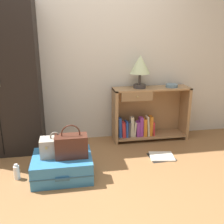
# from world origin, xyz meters

# --- Properties ---
(ground_plane) EXTENTS (9.00, 9.00, 0.00)m
(ground_plane) POSITION_xyz_m (0.00, 0.00, 0.00)
(ground_plane) COLOR olive
(back_wall) EXTENTS (6.40, 0.10, 2.60)m
(back_wall) POSITION_xyz_m (0.00, 1.50, 1.30)
(back_wall) COLOR beige
(back_wall) RESTS_ON ground_plane
(bookshelf) EXTENTS (1.07, 0.32, 0.76)m
(bookshelf) POSITION_xyz_m (0.85, 1.28, 0.36)
(bookshelf) COLOR #A37A51
(bookshelf) RESTS_ON ground_plane
(table_lamp) EXTENTS (0.28, 0.28, 0.45)m
(table_lamp) POSITION_xyz_m (0.73, 1.27, 1.06)
(table_lamp) COLOR #3D3838
(table_lamp) RESTS_ON bookshelf
(bowl) EXTENTS (0.17, 0.17, 0.04)m
(bowl) POSITION_xyz_m (1.19, 1.26, 0.78)
(bowl) COLOR slate
(bowl) RESTS_ON bookshelf
(suitcase_large) EXTENTS (0.63, 0.53, 0.24)m
(suitcase_large) POSITION_xyz_m (-0.34, 0.44, 0.12)
(suitcase_large) COLOR teal
(suitcase_large) RESTS_ON ground_plane
(train_case) EXTENTS (0.32, 0.19, 0.27)m
(train_case) POSITION_xyz_m (-0.40, 0.47, 0.34)
(train_case) COLOR #A89E8E
(train_case) RESTS_ON suitcase_large
(handbag) EXTENTS (0.34, 0.18, 0.36)m
(handbag) POSITION_xyz_m (-0.24, 0.41, 0.36)
(handbag) COLOR #472319
(handbag) RESTS_ON suitcase_large
(bottle) EXTENTS (0.06, 0.06, 0.17)m
(bottle) POSITION_xyz_m (-0.82, 0.46, 0.08)
(bottle) COLOR white
(bottle) RESTS_ON ground_plane
(open_book_on_floor) EXTENTS (0.33, 0.29, 0.02)m
(open_book_on_floor) POSITION_xyz_m (0.87, 0.67, 0.01)
(open_book_on_floor) COLOR white
(open_book_on_floor) RESTS_ON ground_plane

